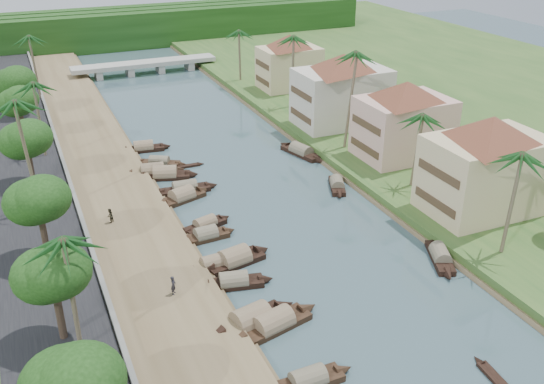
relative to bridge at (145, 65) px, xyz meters
name	(u,v)px	position (x,y,z in m)	size (l,w,h in m)	color
ground	(311,246)	(0.00, -72.00, -1.72)	(220.00, 220.00, 0.00)	#3A5258
left_bank	(110,191)	(-16.00, -52.00, -1.32)	(10.00, 180.00, 0.80)	brown
right_bank	(369,145)	(19.00, -52.00, -1.12)	(16.00, 180.00, 1.20)	#2A5020
road	(33,201)	(-24.50, -52.00, -1.02)	(8.00, 180.00, 1.40)	black
retaining_wall	(72,189)	(-20.20, -52.00, -0.37)	(0.40, 180.00, 1.10)	#64655E
treeline	(116,28)	(0.00, 28.00, 2.28)	(120.00, 14.00, 8.00)	black
bridge	(145,65)	(0.00, 0.00, 0.00)	(28.00, 4.00, 2.40)	#9D9D93
building_near	(486,164)	(18.99, -74.00, 4.66)	(14.85, 14.85, 10.20)	#CABA87
building_mid	(404,119)	(19.99, -58.00, 4.41)	(14.11, 14.11, 9.70)	#CCA690
building_far	(342,89)	(18.99, -44.00, 4.66)	(15.59, 15.59, 10.20)	beige
building_distant	(289,61)	(19.99, -24.00, 4.16)	(12.62, 12.62, 9.20)	#CABA87
sampan_0	(308,381)	(-8.81, -88.88, -1.31)	(7.32, 1.77, 1.96)	black
sampan_1	(251,321)	(-9.98, -81.03, -1.30)	(9.02, 3.89, 2.57)	black
sampan_2	(273,324)	(-8.54, -82.16, -1.30)	(9.32, 3.93, 2.38)	black
sampan_3	(234,282)	(-9.36, -75.34, -1.31)	(7.50, 3.03, 2.01)	black
sampan_4	(213,264)	(-10.09, -71.87, -1.32)	(6.61, 1.86, 1.91)	black
sampan_5	(235,260)	(-8.02, -71.94, -1.30)	(8.25, 3.59, 2.52)	black
sampan_6	(206,236)	(-9.07, -66.50, -1.31)	(6.58, 1.93, 1.98)	black
sampan_7	(205,225)	(-8.44, -64.29, -1.32)	(6.64, 3.20, 1.80)	black
sampan_8	(182,197)	(-8.84, -57.05, -1.30)	(7.74, 4.10, 2.33)	black
sampan_9	(185,189)	(-7.93, -55.05, -1.31)	(8.20, 2.09, 2.07)	black
sampan_10	(153,172)	(-10.22, -48.68, -1.31)	(8.41, 3.02, 2.27)	black
sampan_11	(165,175)	(-9.02, -50.21, -1.30)	(8.53, 4.39, 2.38)	black
sampan_12	(159,163)	(-8.72, -46.09, -1.32)	(6.93, 4.76, 1.79)	black
sampan_13	(144,148)	(-9.45, -40.30, -1.31)	(7.74, 2.61, 2.10)	black
sampan_14	(440,256)	(10.06, -79.17, -1.31)	(4.46, 7.79, 1.95)	black
sampan_15	(337,185)	(8.91, -61.23, -1.32)	(3.86, 6.80, 1.87)	black
sampan_16	(301,152)	(9.61, -50.13, -1.31)	(4.04, 9.13, 2.20)	black
canoe_0	(500,384)	(3.64, -94.29, -1.62)	(1.33, 6.21, 0.82)	black
canoe_1	(219,263)	(-9.38, -71.32, -1.62)	(4.30, 1.42, 0.69)	black
canoe_2	(186,167)	(-5.77, -48.04, -1.62)	(4.90, 0.73, 0.71)	black
palm_0	(520,158)	(15.00, -81.77, 8.99)	(3.20, 3.20, 11.30)	brown
palm_1	(419,118)	(16.00, -66.13, 7.61)	(3.20, 3.20, 9.86)	brown
palm_2	(351,56)	(15.00, -52.61, 11.60)	(3.20, 3.20, 14.00)	brown
palm_3	(293,39)	(16.00, -33.77, 10.11)	(3.20, 3.20, 12.46)	brown
palm_4	(63,243)	(-23.00, -80.24, 8.57)	(3.20, 3.20, 10.65)	brown
palm_5	(19,104)	(-24.00, -56.10, 11.30)	(3.20, 3.20, 13.49)	brown
palm_6	(33,85)	(-22.00, -40.12, 8.83)	(3.20, 3.20, 10.92)	brown
palm_7	(239,32)	(14.00, -15.83, 8.04)	(3.20, 3.20, 10.31)	brown
palm_8	(30,38)	(-20.50, -13.54, 9.44)	(3.20, 3.20, 11.55)	brown
tree_0	(73,383)	(-24.00, -88.94, 4.26)	(5.17, 5.17, 6.77)	#463428
tree_1	(52,274)	(-24.00, -78.38, 5.27)	(4.82, 4.82, 7.68)	#463428
tree_2	(38,201)	(-24.00, -65.97, 5.36)	(5.00, 5.00, 7.83)	#463428
tree_3	(26,140)	(-24.00, -48.39, 4.93)	(5.11, 5.11, 7.44)	#463428
tree_4	(18,102)	(-24.00, -33.40, 5.05)	(4.61, 4.61, 7.37)	#463428
tree_5	(15,83)	(-24.00, -21.43, 4.62)	(5.46, 5.46, 7.26)	#463428
tree_6	(361,80)	(24.00, -41.03, 4.60)	(4.09, 4.09, 6.92)	#463428
person_near	(173,285)	(-14.79, -75.46, -0.07)	(0.62, 0.41, 1.71)	#27252D
person_far	(110,216)	(-17.44, -60.58, -0.14)	(0.76, 0.59, 1.56)	#2D2B20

